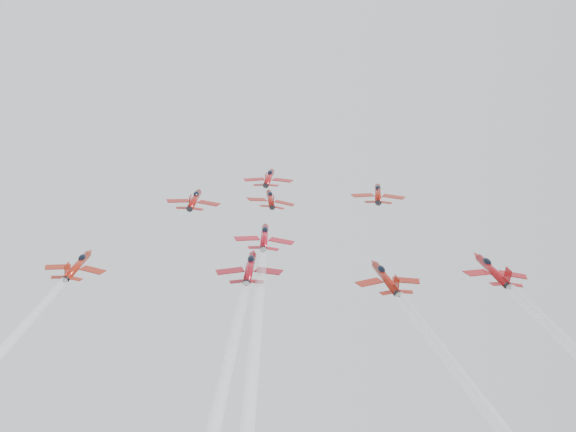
{
  "coord_description": "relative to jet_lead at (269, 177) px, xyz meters",
  "views": [
    {
      "loc": [
        -5.14,
        -113.58,
        139.42
      ],
      "look_at": [
        0.0,
        2.0,
        166.74
      ],
      "focal_mm": 45.0,
      "sensor_mm": 36.0,
      "label": 1
    }
  ],
  "objects": [
    {
      "name": "jet_lead",
      "position": [
        0.0,
        0.0,
        0.0
      ],
      "size": [
        9.94,
        12.63,
        8.36
      ],
      "rotation": [
        0.55,
        0.05,
        -0.12
      ],
      "color": "#AA1015"
    },
    {
      "name": "jet_row2_left",
      "position": [
        -13.46,
        -12.96,
        -8.03
      ],
      "size": [
        9.67,
        12.29,
        8.13
      ],
      "rotation": [
        0.55,
        0.08,
        -0.04
      ],
      "color": "#9A130E"
    },
    {
      "name": "jet_row2_center",
      "position": [
        0.13,
        -12.24,
        -7.59
      ],
      "size": [
        8.74,
        11.11,
        7.35
      ],
      "rotation": [
        0.55,
        0.09,
        0.12
      ],
      "color": "#9C150E"
    },
    {
      "name": "jet_row2_right",
      "position": [
        20.23,
        -8.67,
        -5.37
      ],
      "size": [
        10.05,
        12.77,
        8.45
      ],
      "rotation": [
        0.55,
        0.07,
        -0.13
      ],
      "color": "#9F1B0F"
    },
    {
      "name": "jet_center",
      "position": [
        -1.1,
        -67.45,
        -41.84
      ],
      "size": [
        9.33,
        86.75,
        54.35
      ],
      "rotation": [
        0.55,
        0.07,
        -0.0
      ],
      "color": "#B31121"
    }
  ]
}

